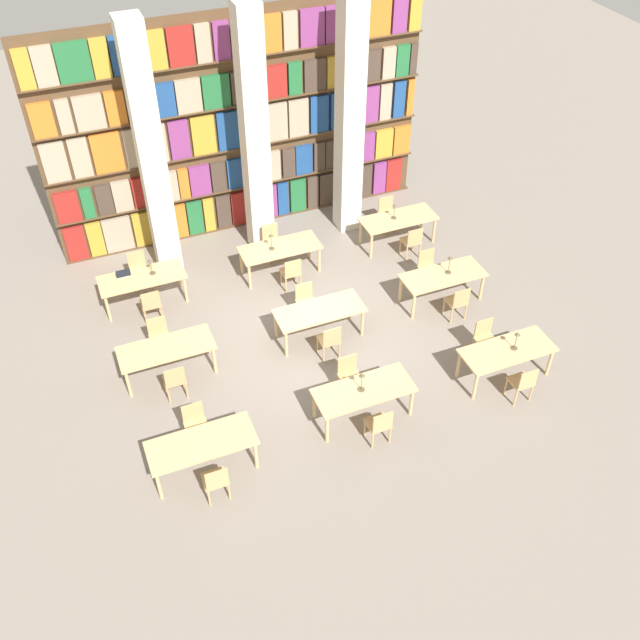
{
  "coord_description": "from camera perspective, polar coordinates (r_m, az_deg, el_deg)",
  "views": [
    {
      "loc": [
        -4.24,
        -10.65,
        10.68
      ],
      "look_at": [
        0.0,
        -0.25,
        0.68
      ],
      "focal_mm": 40.0,
      "sensor_mm": 36.0,
      "label": 1
    }
  ],
  "objects": [
    {
      "name": "reading_table_3",
      "position": [
        14.71,
        -12.19,
        -2.41
      ],
      "size": [
        1.92,
        0.8,
        0.75
      ],
      "color": "tan",
      "rests_on": "ground_plane"
    },
    {
      "name": "reading_table_6",
      "position": [
        16.6,
        -14.04,
        3.13
      ],
      "size": [
        1.92,
        0.8,
        0.75
      ],
      "color": "tan",
      "rests_on": "ground_plane"
    },
    {
      "name": "reading_table_4",
      "position": [
        15.23,
        -0.06,
        0.56
      ],
      "size": [
        1.92,
        0.8,
        0.75
      ],
      "color": "tan",
      "rests_on": "ground_plane"
    },
    {
      "name": "chair_4",
      "position": [
        14.56,
        15.91,
        -4.81
      ],
      "size": [
        0.42,
        0.4,
        0.89
      ],
      "color": "tan",
      "rests_on": "ground_plane"
    },
    {
      "name": "pillar_center",
      "position": [
        16.82,
        -5.27,
        14.36
      ],
      "size": [
        0.56,
        0.56,
        6.0
      ],
      "color": "silver",
      "rests_on": "ground_plane"
    },
    {
      "name": "ground_plane",
      "position": [
        15.67,
        -0.35,
        -1.29
      ],
      "size": [
        40.0,
        40.0,
        0.0
      ],
      "primitive_type": "plane",
      "color": "gray"
    },
    {
      "name": "chair_6",
      "position": [
        14.34,
        -11.55,
        -4.7
      ],
      "size": [
        0.42,
        0.4,
        0.89
      ],
      "color": "tan",
      "rests_on": "ground_plane"
    },
    {
      "name": "desk_lamp_0",
      "position": [
        13.32,
        3.36,
        -4.72
      ],
      "size": [
        0.14,
        0.14,
        0.44
      ],
      "color": "brown",
      "rests_on": "reading_table_1"
    },
    {
      "name": "chair_10",
      "position": [
        16.08,
        10.95,
        1.47
      ],
      "size": [
        0.42,
        0.4,
        0.89
      ],
      "color": "tan",
      "rests_on": "ground_plane"
    },
    {
      "name": "reading_table_2",
      "position": [
        14.82,
        14.72,
        -2.53
      ],
      "size": [
        1.92,
        0.8,
        0.75
      ],
      "color": "tan",
      "rests_on": "ground_plane"
    },
    {
      "name": "desk_lamp_4",
      "position": [
        16.77,
        -3.92,
        6.5
      ],
      "size": [
        0.14,
        0.14,
        0.43
      ],
      "color": "brown",
      "rests_on": "reading_table_7"
    },
    {
      "name": "desk_lamp_3",
      "position": [
        16.42,
        -13.39,
        4.41
      ],
      "size": [
        0.14,
        0.14,
        0.41
      ],
      "color": "brown",
      "rests_on": "reading_table_6"
    },
    {
      "name": "bookshelf_bank",
      "position": [
        17.98,
        -6.41,
        14.87
      ],
      "size": [
        9.46,
        0.35,
        5.5
      ],
      "color": "brown",
      "rests_on": "ground_plane"
    },
    {
      "name": "chair_14",
      "position": [
        16.63,
        -2.31,
        3.86
      ],
      "size": [
        0.42,
        0.4,
        0.89
      ],
      "color": "tan",
      "rests_on": "ground_plane"
    },
    {
      "name": "desk_lamp_2",
      "position": [
        16.24,
        10.34,
        4.62
      ],
      "size": [
        0.14,
        0.14,
        0.46
      ],
      "color": "brown",
      "rests_on": "reading_table_5"
    },
    {
      "name": "pillar_right",
      "position": [
        17.57,
        2.38,
        15.75
      ],
      "size": [
        0.56,
        0.56,
        6.0
      ],
      "color": "silver",
      "rests_on": "ground_plane"
    },
    {
      "name": "chair_11",
      "position": [
        16.97,
        8.62,
        4.25
      ],
      "size": [
        0.42,
        0.4,
        0.89
      ],
      "rotation": [
        0.0,
        0.0,
        3.14
      ],
      "color": "tan",
      "rests_on": "ground_plane"
    },
    {
      "name": "chair_3",
      "position": [
        14.16,
        2.37,
        -4.39
      ],
      "size": [
        0.42,
        0.4,
        0.89
      ],
      "rotation": [
        0.0,
        0.0,
        3.14
      ],
      "color": "tan",
      "rests_on": "ground_plane"
    },
    {
      "name": "chair_8",
      "position": [
        14.86,
        0.78,
        -1.61
      ],
      "size": [
        0.42,
        0.4,
        0.89
      ],
      "color": "tan",
      "rests_on": "ground_plane"
    },
    {
      "name": "reading_table_5",
      "position": [
        16.41,
        9.79,
        3.36
      ],
      "size": [
        1.92,
        0.8,
        0.75
      ],
      "color": "tan",
      "rests_on": "ground_plane"
    },
    {
      "name": "chair_12",
      "position": [
        16.17,
        -13.36,
        1.27
      ],
      "size": [
        0.42,
        0.4,
        0.89
      ],
      "color": "tan",
      "rests_on": "ground_plane"
    },
    {
      "name": "laptop",
      "position": [
        16.67,
        -15.46,
        3.57
      ],
      "size": [
        0.32,
        0.22,
        0.21
      ],
      "rotation": [
        0.0,
        0.0,
        3.14
      ],
      "color": "silver",
      "rests_on": "reading_table_6"
    },
    {
      "name": "reading_table_0",
      "position": [
        12.93,
        -9.44,
        -9.88
      ],
      "size": [
        1.92,
        0.8,
        0.75
      ],
      "color": "tan",
      "rests_on": "ground_plane"
    },
    {
      "name": "reading_table_7",
      "position": [
        17.04,
        -3.23,
        5.61
      ],
      "size": [
        1.92,
        0.8,
        0.75
      ],
      "color": "tan",
      "rests_on": "ground_plane"
    },
    {
      "name": "chair_17",
      "position": [
        18.75,
        5.41,
        8.57
      ],
      "size": [
        0.42,
        0.4,
        0.89
      ],
      "rotation": [
        0.0,
        0.0,
        3.14
      ],
      "color": "tan",
      "rests_on": "ground_plane"
    },
    {
      "name": "desk_lamp_1",
      "position": [
        14.62,
        15.46,
        -1.37
      ],
      "size": [
        0.14,
        0.14,
        0.44
      ],
      "color": "brown",
      "rests_on": "reading_table_2"
    },
    {
      "name": "chair_7",
      "position": [
        15.33,
        -12.74,
        -1.24
      ],
      "size": [
        0.42,
        0.4,
        0.89
      ],
      "rotation": [
        0.0,
        0.0,
        3.14
      ],
      "color": "tan",
      "rests_on": "ground_plane"
    },
    {
      "name": "reading_table_8",
      "position": [
        18.13,
        6.27,
        7.89
      ],
      "size": [
        1.92,
        0.8,
        0.75
      ],
      "color": "tan",
      "rests_on": "ground_plane"
    },
    {
      "name": "chair_13",
      "position": [
        17.25,
        -14.31,
        4.0
      ],
      "size": [
        0.42,
        0.4,
        0.89
      ],
      "rotation": [
        0.0,
        0.0,
        3.14
      ],
      "color": "tan",
      "rests_on": "ground_plane"
    },
    {
      "name": "reading_table_1",
      "position": [
        13.61,
        3.5,
        -5.82
      ],
      "size": [
        1.92,
        0.8,
        0.75
      ],
      "color": "tan",
      "rests_on": "ground_plane"
    },
    {
      "name": "chair_16",
      "position": [
        17.76,
        7.38,
        6.29
      ],
      "size": [
        0.42,
        0.4,
        0.89
      ],
      "color": "tan",
      "rests_on": "ground_plane"
    },
    {
      "name": "chair_0",
      "position": [
        12.66,
        -8.32,
        -12.6
      ],
      "size": [
        0.42,
        0.4,
        0.89
      ],
      "color": "tan",
      "rests_on": "ground_plane"
    },
    {
      "name": "chair_15",
      "position": [
        17.68,
        -3.87,
        6.38
      ],
      "size": [
        0.42,
        0.4,
        0.89
      ],
      "rotation": [
        0.0,
        0.0,
        3.14
      ],
      "color": "tan",
      "rests_on": "ground_plane"
    },
    {
      "name": "chair_1",
      "position": [
        13.51,
        -9.93,
        -8.15
      ],
      "size": [
        0.42,
        0.4,
        0.89
      ],
      "rotation": [
        0.0,
        0.0,
        3.14
      ],
      "color": "tan",
      "rests_on": "ground_plane"
    },
    {
      "name": "chair_9",
      "position": [
        15.81,
        -1.15,
        1.55
      ],
      "size": [
        0.42,
        0.4,
        0.89
      ],
      "rotation": [
        0.0,
        0.0,
        3.14
      ],
      "color": "tan",
      "rests_on": "ground_plane"
    },
    {
      "name": "chair_2",
      "position": [
        13.34,
        4.79,
        -8.31
      ],
      "size": [
        0.42,
        0.4,
        0.89
      ],
      "color": "tan",
      "rests_on": "ground_plane"
    },
    {
      "name": "desk_lamp_5",
      "position": [
        17.91,
        5.98,
        8.85
      ],
      "size": [
        0.14,
        0.14,
        0.42
      ],
      "color": "brown",
      "rests_on": "reading_table_8"
    },
    {
      "name": "chair_5",
      "position": [
        15.3,
        13.07,
        -1.41
      ],
      "size": [
        0.42,
        0.4,
        0.89
      ],
      "rotation": [
        0.0,
        0.0,
        3.14
      ],
      "color": "tan",
      "rests_on": "ground_plane"
    },
    {
      "name": "pillar_left",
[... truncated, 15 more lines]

